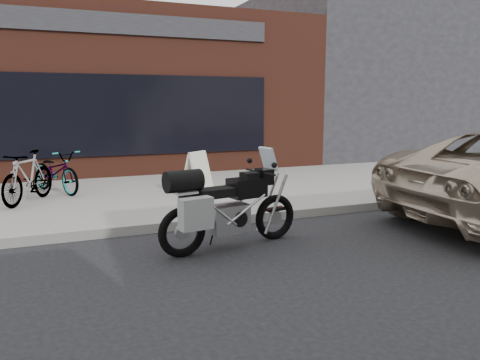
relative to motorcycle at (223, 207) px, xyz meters
The scene contains 8 objects.
ground 2.93m from the motorcycle, 81.30° to the right, with size 120.00×120.00×0.00m, color black.
near_sidewalk 4.22m from the motorcycle, 84.04° to the left, with size 44.00×6.00×0.15m, color gray.
storefront 11.37m from the motorcycle, 98.00° to the left, with size 14.00×10.07×4.50m.
neighbour_building 15.47m from the motorcycle, 46.93° to the left, with size 10.00×10.00×6.00m, color #26252A.
motorcycle is the anchor object (origin of this frame).
bicycle_front 4.95m from the motorcycle, 114.67° to the left, with size 0.59×1.69×0.89m, color gray.
bicycle_rear 4.43m from the motorcycle, 125.40° to the left, with size 0.46×1.62×0.97m, color gray.
sandwich_sign 3.28m from the motorcycle, 79.34° to the left, with size 0.74×0.73×0.88m.
Camera 1 is at (-2.56, -3.02, 2.00)m, focal length 35.00 mm.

